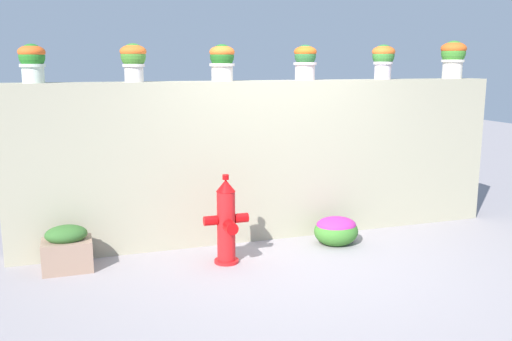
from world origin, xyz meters
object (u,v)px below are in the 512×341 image
object	(u,v)px
potted_plant_3	(305,60)
fire_hydrant	(226,223)
potted_plant_1	(133,58)
flower_bush_left	(336,229)
potted_plant_4	(383,58)
potted_plant_5	(453,56)
potted_plant_2	(222,60)
planter_box	(67,249)
potted_plant_0	(32,60)

from	to	relation	value
potted_plant_3	fire_hydrant	bearing A→B (deg)	-146.36
potted_plant_1	flower_bush_left	world-z (taller)	potted_plant_1
potted_plant_3	potted_plant_4	size ratio (longest dim) A/B	0.97
fire_hydrant	potted_plant_5	bearing A→B (deg)	13.53
potted_plant_5	flower_bush_left	xyz separation A→B (m)	(-1.86, -0.58, -1.93)
potted_plant_1	fire_hydrant	distance (m)	1.95
flower_bush_left	potted_plant_2	bearing A→B (deg)	155.55
potted_plant_1	potted_plant_3	world-z (taller)	potted_plant_3
potted_plant_2	fire_hydrant	world-z (taller)	potted_plant_2
flower_bush_left	planter_box	world-z (taller)	planter_box
potted_plant_5	potted_plant_4	bearing A→B (deg)	-177.98
potted_plant_5	planter_box	distance (m)	5.12
potted_plant_2	potted_plant_3	xyz separation A→B (m)	(1.01, 0.06, 0.00)
potted_plant_0	potted_plant_4	distance (m)	3.93
potted_plant_5	planter_box	world-z (taller)	potted_plant_5
potted_plant_1	potted_plant_5	distance (m)	3.98
flower_bush_left	potted_plant_3	bearing A→B (deg)	105.21
potted_plant_1	planter_box	world-z (taller)	potted_plant_1
potted_plant_0	potted_plant_1	size ratio (longest dim) A/B	0.96
potted_plant_5	potted_plant_1	bearing A→B (deg)	-179.30
potted_plant_1	potted_plant_3	xyz separation A→B (m)	(1.95, 0.06, -0.01)
potted_plant_1	potted_plant_4	world-z (taller)	potted_plant_4
potted_plant_2	potted_plant_3	size ratio (longest dim) A/B	0.98
potted_plant_2	flower_bush_left	world-z (taller)	potted_plant_2
potted_plant_3	planter_box	xyz separation A→B (m)	(-2.72, -0.48, -1.83)
potted_plant_0	potted_plant_5	bearing A→B (deg)	0.71
fire_hydrant	potted_plant_1	bearing A→B (deg)	137.25
potted_plant_1	potted_plant_4	xyz separation A→B (m)	(2.95, 0.01, 0.01)
potted_plant_2	planter_box	size ratio (longest dim) A/B	0.83
potted_plant_2	potted_plant_3	world-z (taller)	potted_plant_3
fire_hydrant	flower_bush_left	bearing A→B (deg)	8.28
potted_plant_0	potted_plant_4	size ratio (longest dim) A/B	0.92
potted_plant_3	potted_plant_4	world-z (taller)	potted_plant_4
potted_plant_4	potted_plant_5	bearing A→B (deg)	2.02
potted_plant_5	flower_bush_left	bearing A→B (deg)	-162.85
fire_hydrant	planter_box	bearing A→B (deg)	168.94
planter_box	fire_hydrant	bearing A→B (deg)	-11.06
potted_plant_1	planter_box	distance (m)	2.04
potted_plant_4	potted_plant_5	distance (m)	1.03
potted_plant_0	potted_plant_4	world-z (taller)	potted_plant_4
potted_plant_4	potted_plant_2	bearing A→B (deg)	-179.73
potted_plant_4	potted_plant_5	xyz separation A→B (m)	(1.03, 0.04, 0.03)
potted_plant_1	potted_plant_3	distance (m)	1.95
potted_plant_1	potted_plant_0	bearing A→B (deg)	-179.26
potted_plant_2	flower_bush_left	xyz separation A→B (m)	(1.17, -0.53, -1.88)
potted_plant_3	planter_box	distance (m)	3.31
potted_plant_3	potted_plant_2	bearing A→B (deg)	-176.76
potted_plant_4	planter_box	xyz separation A→B (m)	(-3.71, -0.43, -1.85)
planter_box	potted_plant_4	bearing A→B (deg)	6.63
potted_plant_0	fire_hydrant	distance (m)	2.49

